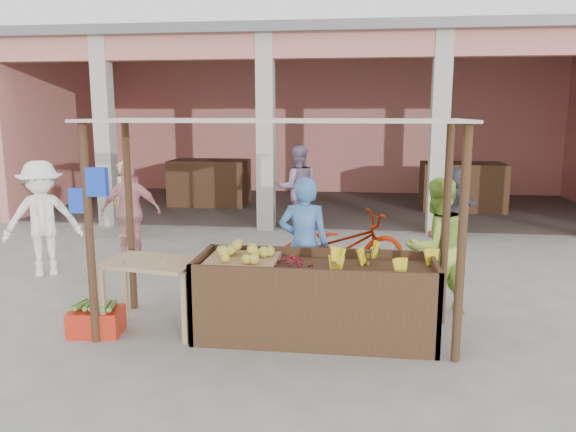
# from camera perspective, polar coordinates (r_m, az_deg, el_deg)

# --- Properties ---
(ground) EXTENTS (60.00, 60.00, 0.00)m
(ground) POSITION_cam_1_polar(r_m,az_deg,el_deg) (6.46, -1.79, -11.86)
(ground) COLOR slate
(ground) RESTS_ON ground
(market_building) EXTENTS (14.40, 6.40, 4.20)m
(market_building) POSITION_cam_1_polar(r_m,az_deg,el_deg) (14.85, 3.97, 11.48)
(market_building) COLOR #C77468
(market_building) RESTS_ON ground
(fruit_stall) EXTENTS (2.60, 0.95, 0.80)m
(fruit_stall) POSITION_cam_1_polar(r_m,az_deg,el_deg) (6.26, 2.76, -8.69)
(fruit_stall) COLOR #472E1C
(fruit_stall) RESTS_ON ground
(stall_awning) EXTENTS (4.09, 1.35, 2.39)m
(stall_awning) POSITION_cam_1_polar(r_m,az_deg,el_deg) (6.05, -1.95, 5.96)
(stall_awning) COLOR #472E1C
(stall_awning) RESTS_ON ground
(banana_heap) EXTENTS (1.22, 0.67, 0.22)m
(banana_heap) POSITION_cam_1_polar(r_m,az_deg,el_deg) (6.08, 9.52, -4.37)
(banana_heap) COLOR yellow
(banana_heap) RESTS_ON fruit_stall
(melon_tray) EXTENTS (0.78, 0.68, 0.21)m
(melon_tray) POSITION_cam_1_polar(r_m,az_deg,el_deg) (6.27, -4.62, -3.94)
(melon_tray) COLOR #A47E54
(melon_tray) RESTS_ON fruit_stall
(berry_heap) EXTENTS (0.46, 0.38, 0.15)m
(berry_heap) POSITION_cam_1_polar(r_m,az_deg,el_deg) (6.11, 0.38, -4.51)
(berry_heap) COLOR maroon
(berry_heap) RESTS_ON fruit_stall
(side_table) EXTENTS (1.12, 0.84, 0.83)m
(side_table) POSITION_cam_1_polar(r_m,az_deg,el_deg) (6.48, -13.65, -5.63)
(side_table) COLOR tan
(side_table) RESTS_ON ground
(papaya_pile) EXTENTS (0.77, 0.44, 0.22)m
(papaya_pile) POSITION_cam_1_polar(r_m,az_deg,el_deg) (6.42, -13.74, -3.49)
(papaya_pile) COLOR #4B862B
(papaya_pile) RESTS_ON side_table
(red_crate) EXTENTS (0.60, 0.47, 0.29)m
(red_crate) POSITION_cam_1_polar(r_m,az_deg,el_deg) (6.75, -18.89, -10.11)
(red_crate) COLOR red
(red_crate) RESTS_ON ground
(plantain_bundle) EXTENTS (0.44, 0.31, 0.09)m
(plantain_bundle) POSITION_cam_1_polar(r_m,az_deg,el_deg) (6.69, -18.99, -8.59)
(plantain_bundle) COLOR #588430
(plantain_bundle) RESTS_ON red_crate
(produce_sacks) EXTENTS (0.89, 0.67, 0.54)m
(produce_sacks) POSITION_cam_1_polar(r_m,az_deg,el_deg) (11.48, 15.62, -0.82)
(produce_sacks) COLOR maroon
(produce_sacks) RESTS_ON ground
(vendor_blue) EXTENTS (0.69, 0.52, 1.80)m
(vendor_blue) POSITION_cam_1_polar(r_m,az_deg,el_deg) (6.89, 1.63, -2.51)
(vendor_blue) COLOR #477CC6
(vendor_blue) RESTS_ON ground
(vendor_green) EXTENTS (0.99, 0.85, 1.78)m
(vendor_green) POSITION_cam_1_polar(r_m,az_deg,el_deg) (7.02, 14.80, -2.72)
(vendor_green) COLOR #9DCE46
(vendor_green) RESTS_ON ground
(motorcycle) EXTENTS (1.45, 2.18, 1.08)m
(motorcycle) POSITION_cam_1_polar(r_m,az_deg,el_deg) (8.16, 5.42, -3.10)
(motorcycle) COLOR #A21B02
(motorcycle) RESTS_ON ground
(shopper_a) EXTENTS (1.35, 1.12, 1.89)m
(shopper_a) POSITION_cam_1_polar(r_m,az_deg,el_deg) (9.20, -23.71, 0.17)
(shopper_a) COLOR white
(shopper_a) RESTS_ON ground
(shopper_b) EXTENTS (1.14, 0.79, 1.76)m
(shopper_b) POSITION_cam_1_polar(r_m,az_deg,el_deg) (9.65, -15.70, 0.74)
(shopper_b) COLOR #D68B90
(shopper_b) RESTS_ON ground
(shopper_d) EXTENTS (0.64, 1.39, 1.47)m
(shopper_d) POSITION_cam_1_polar(r_m,az_deg,el_deg) (11.56, 16.98, 1.53)
(shopper_d) COLOR #4B4B58
(shopper_d) RESTS_ON ground
(shopper_e) EXTENTS (0.73, 0.67, 1.58)m
(shopper_e) POSITION_cam_1_polar(r_m,az_deg,el_deg) (11.43, -16.28, 1.74)
(shopper_e) COLOR #FAD38A
(shopper_e) RESTS_ON ground
(shopper_f) EXTENTS (1.05, 0.76, 1.95)m
(shopper_f) POSITION_cam_1_polar(r_m,az_deg,el_deg) (11.72, 0.97, 3.28)
(shopper_f) COLOR gray
(shopper_f) RESTS_ON ground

